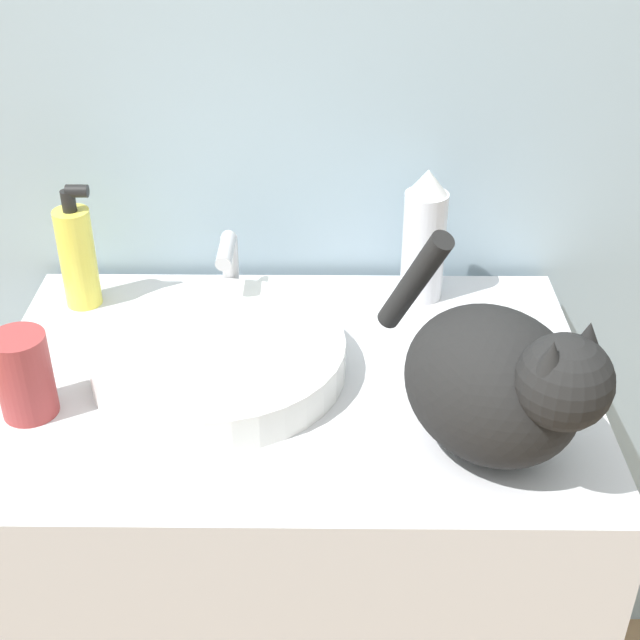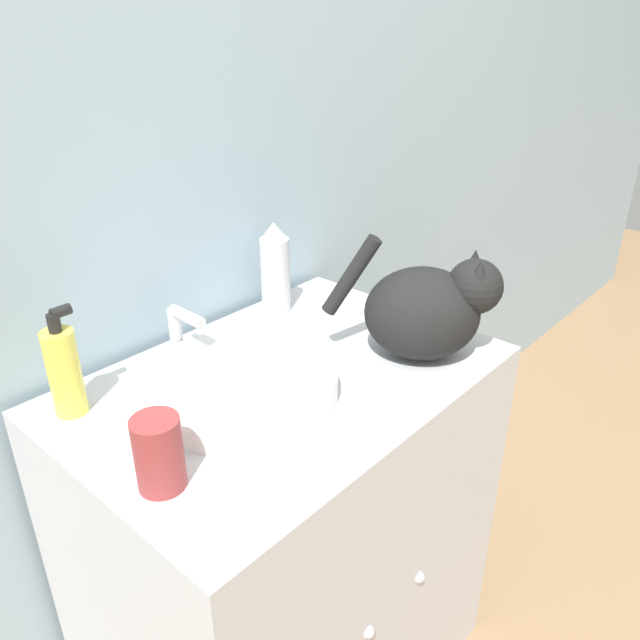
{
  "view_description": "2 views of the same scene",
  "coord_description": "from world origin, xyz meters",
  "views": [
    {
      "loc": [
        0.05,
        -0.67,
        1.5
      ],
      "look_at": [
        0.04,
        0.23,
        0.93
      ],
      "focal_mm": 50.0,
      "sensor_mm": 36.0,
      "label": 1
    },
    {
      "loc": [
        -0.67,
        -0.42,
        1.41
      ],
      "look_at": [
        0.07,
        0.25,
        0.92
      ],
      "focal_mm": 35.0,
      "sensor_mm": 36.0,
      "label": 2
    }
  ],
  "objects": [
    {
      "name": "spray_bottle",
      "position": [
        0.19,
        0.48,
        0.92
      ],
      "size": [
        0.06,
        0.06,
        0.2
      ],
      "color": "silver",
      "rests_on": "vanity_cabinet"
    },
    {
      "name": "wall_back",
      "position": [
        0.0,
        0.58,
        1.25
      ],
      "size": [
        6.0,
        0.05,
        2.5
      ],
      "color": "#9EB7C6",
      "rests_on": "ground_plane"
    },
    {
      "name": "faucet",
      "position": [
        -0.09,
        0.45,
        0.87
      ],
      "size": [
        0.14,
        0.1,
        0.12
      ],
      "color": "silver",
      "rests_on": "vanity_cabinet"
    },
    {
      "name": "cup",
      "position": [
        -0.32,
        0.19,
        0.87
      ],
      "size": [
        0.07,
        0.07,
        0.11
      ],
      "color": "#9E3838",
      "rests_on": "vanity_cabinet"
    },
    {
      "name": "vanity_cabinet",
      "position": [
        0.0,
        0.27,
        0.41
      ],
      "size": [
        0.78,
        0.55,
        0.82
      ],
      "color": "silver",
      "rests_on": "ground_plane"
    },
    {
      "name": "cat",
      "position": [
        0.24,
        0.13,
        0.92
      ],
      "size": [
        0.27,
        0.3,
        0.24
      ],
      "rotation": [
        0.0,
        0.0,
        -0.9
      ],
      "color": "black",
      "rests_on": "vanity_cabinet"
    },
    {
      "name": "sink_basin",
      "position": [
        -0.09,
        0.28,
        0.84
      ],
      "size": [
        0.33,
        0.33,
        0.05
      ],
      "color": "white",
      "rests_on": "vanity_cabinet"
    },
    {
      "name": "soap_bottle",
      "position": [
        -0.31,
        0.45,
        0.9
      ],
      "size": [
        0.05,
        0.05,
        0.19
      ],
      "color": "#EADB4C",
      "rests_on": "vanity_cabinet"
    }
  ]
}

